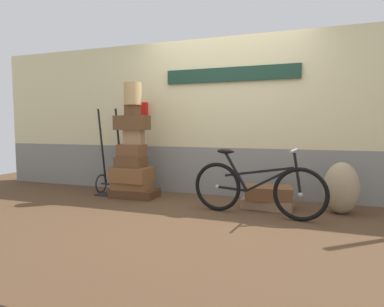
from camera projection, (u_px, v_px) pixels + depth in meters
The scene contains 16 objects.
ground at pixel (211, 210), 4.16m from camera, with size 10.20×5.20×0.06m, color #513823.
station_building at pixel (228, 118), 4.85m from camera, with size 8.20×0.74×2.35m.
suitcase_0 at pixel (135, 193), 4.77m from camera, with size 0.67×0.40×0.12m, color #4C2D19.
suitcase_1 at pixel (132, 185), 4.76m from camera, with size 0.55×0.34×0.11m, color brown.
suitcase_2 at pixel (132, 174), 4.74m from camera, with size 0.55×0.40×0.22m, color brown.
suitcase_3 at pixel (131, 162), 4.72m from camera, with size 0.42×0.28×0.15m, color brown.
suitcase_4 at pixel (132, 151), 4.75m from camera, with size 0.38×0.26×0.18m, color brown.
suitcase_5 at pixel (134, 137), 4.73m from camera, with size 0.27×0.19×0.21m, color #9E754C.
suitcase_6 at pixel (132, 123), 4.71m from camera, with size 0.46×0.30×0.21m, color brown.
suitcase_7 at pixel (132, 110), 4.70m from camera, with size 0.20×0.14×0.15m, color brown.
suitcase_8 at pixel (268, 203), 4.15m from camera, with size 0.63×0.39×0.12m, color #937051.
suitcase_9 at pixel (269, 193), 4.10m from camera, with size 0.58×0.37×0.16m, color brown.
wicker_basket at pixel (133, 94), 4.65m from camera, with size 0.25×0.25×0.32m, color tan.
luggage_trolley at pixel (110, 174), 4.98m from camera, with size 0.39×0.37×1.31m.
burlap_sack at pixel (341, 188), 3.85m from camera, with size 0.40×0.34×0.62m, color #9E8966.
bicycle at pixel (256, 188), 3.76m from camera, with size 1.58×0.46×0.80m.
Camera 1 is at (1.11, -3.94, 1.04)m, focal length 30.19 mm.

